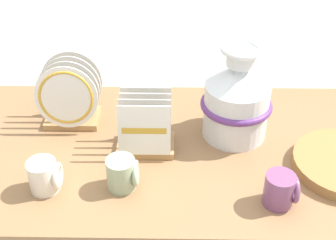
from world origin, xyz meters
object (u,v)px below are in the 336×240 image
at_px(dish_rack_square_plates, 145,130).
at_px(mug_plum_glaze, 281,190).
at_px(dish_rack_round_plates, 70,98).
at_px(mug_cream_glaze, 45,176).
at_px(mug_sage_glaze, 123,173).
at_px(ceramic_vase, 237,99).

height_order(dish_rack_square_plates, mug_plum_glaze, dish_rack_square_plates).
bearing_deg(dish_rack_round_plates, mug_plum_glaze, -30.18).
height_order(dish_rack_round_plates, mug_plum_glaze, dish_rack_round_plates).
height_order(dish_rack_square_plates, mug_cream_glaze, dish_rack_square_plates).
bearing_deg(mug_plum_glaze, mug_sage_glaze, 172.40).
distance_m(dish_rack_square_plates, mug_sage_glaze, 0.19).
bearing_deg(dish_rack_square_plates, mug_plum_glaze, -32.19).
xyz_separation_m(ceramic_vase, mug_plum_glaze, (0.10, -0.32, -0.09)).
bearing_deg(dish_rack_round_plates, dish_rack_square_plates, -27.06).
height_order(ceramic_vase, dish_rack_round_plates, ceramic_vase).
relative_size(dish_rack_round_plates, dish_rack_square_plates, 1.26).
bearing_deg(ceramic_vase, dish_rack_square_plates, -165.00).
bearing_deg(ceramic_vase, mug_sage_glaze, -142.86).
distance_m(mug_sage_glaze, mug_cream_glaze, 0.22).
xyz_separation_m(ceramic_vase, mug_cream_glaze, (-0.57, -0.28, -0.09)).
bearing_deg(mug_sage_glaze, ceramic_vase, 37.14).
bearing_deg(mug_cream_glaze, ceramic_vase, 25.95).
relative_size(dish_rack_square_plates, mug_plum_glaze, 1.88).
height_order(ceramic_vase, dish_rack_square_plates, ceramic_vase).
height_order(mug_sage_glaze, mug_cream_glaze, same).
bearing_deg(mug_cream_glaze, dish_rack_round_plates, 87.55).
distance_m(ceramic_vase, mug_sage_glaze, 0.44).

